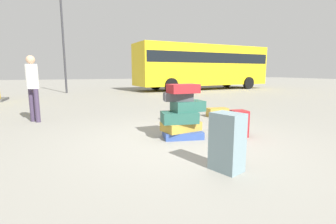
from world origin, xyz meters
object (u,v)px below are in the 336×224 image
Objects in this scene: suitcase_tan_right_side at (217,112)px; parked_bus at (203,64)px; person_bearded_onlooker at (32,83)px; suitcase_slate_foreground_far at (227,142)px; suitcase_tan_left_side at (182,110)px; suitcase_maroon_white_trunk at (239,124)px; lamp_post at (62,28)px; suitcase_tower at (182,115)px.

suitcase_tan_right_side is 11.45m from parked_bus.
suitcase_tan_right_side is at bearing 37.67° from person_bearded_onlooker.
suitcase_slate_foreground_far is 1.12× the size of suitcase_tan_left_side.
suitcase_tan_right_side is 0.06× the size of parked_bus.
person_bearded_onlooker reaches higher than suitcase_tan_right_side.
person_bearded_onlooker reaches higher than suitcase_maroon_white_trunk.
suitcase_tan_right_side is 0.35× the size of person_bearded_onlooker.
person_bearded_onlooker is (-3.56, 1.54, 0.69)m from suitcase_tan_left_side.
suitcase_slate_foreground_far is at bearing -116.05° from suitcase_tan_right_side.
person_bearded_onlooker reaches higher than suitcase_slate_foreground_far.
lamp_post is (-3.12, 10.77, 3.50)m from suitcase_tan_left_side.
suitcase_tower reaches higher than suitcase_tan_left_side.
parked_bus reaches higher than suitcase_tower.
suitcase_slate_foreground_far is 14.43m from lamp_post.
suitcase_tan_left_side is at bearing 57.56° from suitcase_slate_foreground_far.
suitcase_tower is 1.39m from suitcase_tan_left_side.
suitcase_maroon_white_trunk is at bearing -121.63° from parked_bus.
parked_bus is (5.70, 12.35, 1.56)m from suitcase_maroon_white_trunk.
suitcase_tan_left_side reaches higher than suitcase_maroon_white_trunk.
parked_bus is (9.86, 9.24, 0.80)m from person_bearded_onlooker.
parked_bus reaches higher than person_bearded_onlooker.
suitcase_tower is at bearing -132.96° from suitcase_tan_right_side.
suitcase_tower is 0.18× the size of lamp_post.
parked_bus is at bearing 60.42° from suitcase_tower.
lamp_post reaches higher than parked_bus.
suitcase_tan_left_side is at bearing 66.91° from suitcase_tower.
person_bearded_onlooker is at bearing -143.73° from parked_bus.
person_bearded_onlooker is at bearing 137.08° from suitcase_tower.
suitcase_slate_foreground_far is at bearing -79.76° from lamp_post.
parked_bus is at bearing 73.34° from suitcase_maroon_white_trunk.
lamp_post is at bearing 135.95° from person_bearded_onlooker.
suitcase_tower is 0.10× the size of parked_bus.
person_bearded_onlooker is at bearing 102.23° from suitcase_slate_foreground_far.
suitcase_maroon_white_trunk is 0.05× the size of parked_bus.
suitcase_slate_foreground_far reaches higher than suitcase_tan_left_side.
suitcase_tan_left_side is at bearing -73.85° from lamp_post.
suitcase_maroon_white_trunk is at bearing -70.01° from suitcase_tan_left_side.
lamp_post is (-3.72, 12.34, 3.58)m from suitcase_maroon_white_trunk.
suitcase_maroon_white_trunk is at bearing -73.23° from lamp_post.
suitcase_tower is at bearing -77.91° from lamp_post.
person_bearded_onlooker is at bearing 151.35° from suitcase_maroon_white_trunk.
suitcase_slate_foreground_far is at bearing -122.44° from suitcase_maroon_white_trunk.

